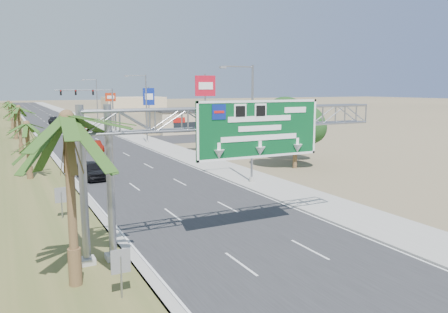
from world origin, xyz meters
name	(u,v)px	position (x,y,z in m)	size (l,w,h in m)	color
road	(51,120)	(0.00, 110.00, 0.01)	(12.00, 300.00, 0.02)	#28282B
sidewalk_right	(85,119)	(8.50, 110.00, 0.05)	(4.00, 300.00, 0.10)	#9E9B93
median_grass	(8,121)	(-10.00, 110.00, 0.06)	(7.00, 300.00, 0.12)	#485525
sign_gantry	(229,129)	(-1.06, 9.93, 6.06)	(16.75, 1.24, 7.50)	gray
palm_near	(67,119)	(-9.20, 8.00, 6.93)	(5.70, 5.70, 8.35)	brown
palm_row_b	(27,125)	(-9.50, 32.00, 4.90)	(3.99, 3.99, 5.95)	brown
palm_row_c	(18,109)	(-9.50, 48.00, 5.66)	(3.99, 3.99, 6.75)	brown
palm_row_d	(14,112)	(-9.50, 66.00, 4.42)	(3.99, 3.99, 5.45)	brown
palm_row_e	(11,104)	(-9.50, 85.00, 5.09)	(3.99, 3.99, 6.15)	brown
palm_row_f	(8,102)	(-9.50, 110.00, 4.71)	(3.99, 3.99, 5.75)	brown
streetlight_near	(250,129)	(7.30, 22.00, 4.69)	(3.27, 0.44, 10.00)	gray
streetlight_mid	(145,112)	(7.30, 52.00, 4.69)	(3.27, 0.44, 10.00)	gray
streetlight_far	(96,104)	(7.30, 88.00, 4.69)	(3.27, 0.44, 10.00)	gray
signal_mast	(102,106)	(5.17, 71.97, 4.85)	(10.28, 0.71, 8.00)	gray
store_building	(199,120)	(22.00, 66.00, 2.00)	(18.00, 10.00, 4.00)	#CAAF88
oak_near	(296,124)	(15.00, 26.00, 4.53)	(4.50, 4.50, 6.80)	brown
oak_far	(296,127)	(18.00, 30.00, 3.82)	(3.50, 3.50, 5.60)	brown
median_signback_a	(121,265)	(-7.80, 6.00, 1.45)	(0.75, 0.08, 2.08)	gray
median_signback_b	(61,197)	(-8.50, 18.00, 1.45)	(0.75, 0.08, 2.08)	gray
building_distant_right	(134,104)	(30.00, 140.00, 2.50)	(20.00, 12.00, 5.00)	#CAAF88
car_left_lane	(92,170)	(-4.53, 29.86, 0.80)	(1.89, 4.69, 1.60)	black
car_mid_lane	(95,146)	(-1.01, 46.97, 0.71)	(1.50, 4.29, 1.41)	#6A1209
car_right_lane	(81,127)	(2.14, 76.67, 0.76)	(2.51, 5.44, 1.51)	gray
car_far	(54,121)	(-0.84, 95.03, 0.81)	(2.26, 5.55, 1.61)	black
pole_sign_red_near	(205,91)	(10.39, 37.80, 7.73)	(2.38, 0.98, 9.76)	gray
pole_sign_blue	(149,99)	(12.11, 65.50, 6.22)	(2.02, 0.58, 8.29)	gray
pole_sign_red_far	(111,99)	(9.87, 85.48, 5.67)	(2.20, 0.38, 7.25)	gray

